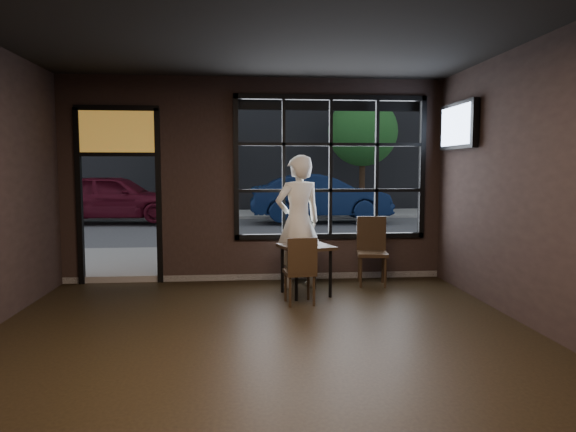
{
  "coord_description": "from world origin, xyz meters",
  "views": [
    {
      "loc": [
        -0.22,
        -4.61,
        1.78
      ],
      "look_at": [
        0.4,
        2.2,
        1.15
      ],
      "focal_mm": 32.0,
      "sensor_mm": 36.0,
      "label": 1
    }
  ],
  "objects": [
    {
      "name": "cup",
      "position": [
        0.47,
        2.4,
        0.76
      ],
      "size": [
        0.17,
        0.17,
        0.1
      ],
      "primitive_type": "imported",
      "rotation": [
        0.0,
        0.0,
        0.58
      ],
      "color": "silver",
      "rests_on": "cafe_table"
    },
    {
      "name": "floor",
      "position": [
        0.0,
        0.0,
        -0.01
      ],
      "size": [
        6.0,
        7.0,
        0.02
      ],
      "primitive_type": "cube",
      "color": "black",
      "rests_on": "ground"
    },
    {
      "name": "stained_transom",
      "position": [
        -2.1,
        3.5,
        2.35
      ],
      "size": [
        1.2,
        0.06,
        0.7
      ],
      "primitive_type": "cube",
      "color": "orange",
      "rests_on": "ground"
    },
    {
      "name": "tv",
      "position": [
        2.93,
        2.67,
        2.4
      ],
      "size": [
        0.13,
        1.15,
        0.67
      ],
      "primitive_type": "cube",
      "color": "black",
      "rests_on": "wall_right"
    },
    {
      "name": "chair_window",
      "position": [
        1.77,
        2.99,
        0.52
      ],
      "size": [
        0.52,
        0.52,
        1.04
      ],
      "primitive_type": "cube",
      "rotation": [
        0.0,
        0.0,
        -0.17
      ],
      "color": "black",
      "rests_on": "floor"
    },
    {
      "name": "cafe_table",
      "position": [
        0.68,
        2.48,
        0.36
      ],
      "size": [
        0.82,
        0.82,
        0.71
      ],
      "primitive_type": "cube",
      "rotation": [
        0.0,
        0.0,
        0.3
      ],
      "color": "black",
      "rests_on": "floor"
    },
    {
      "name": "chair_near",
      "position": [
        0.54,
        2.01,
        0.45
      ],
      "size": [
        0.43,
        0.43,
        0.9
      ],
      "primitive_type": "cube",
      "rotation": [
        0.0,
        0.0,
        3.24
      ],
      "color": "black",
      "rests_on": "floor"
    },
    {
      "name": "ceiling",
      "position": [
        0.0,
        0.0,
        3.21
      ],
      "size": [
        6.0,
        7.0,
        0.02
      ],
      "primitive_type": "cube",
      "color": "black",
      "rests_on": "ground"
    },
    {
      "name": "tree_left",
      "position": [
        -2.04,
        15.33,
        2.62
      ],
      "size": [
        2.18,
        2.18,
        3.72
      ],
      "color": "#332114",
      "rests_on": "street_asphalt"
    },
    {
      "name": "building_across",
      "position": [
        0.0,
        23.0,
        7.5
      ],
      "size": [
        28.0,
        12.0,
        15.0
      ],
      "primitive_type": "cube",
      "color": "#5B5956",
      "rests_on": "ground"
    },
    {
      "name": "tree_right",
      "position": [
        4.4,
        14.76,
        3.18
      ],
      "size": [
        2.64,
        2.64,
        4.51
      ],
      "color": "#332114",
      "rests_on": "street_asphalt"
    },
    {
      "name": "navy_car",
      "position": [
        2.35,
        12.05,
        0.85
      ],
      "size": [
        4.59,
        1.62,
        1.51
      ],
      "primitive_type": "imported",
      "rotation": [
        0.0,
        0.0,
        1.57
      ],
      "color": "#0B1A3D",
      "rests_on": "street_asphalt"
    },
    {
      "name": "man",
      "position": [
        0.62,
        2.99,
        0.99
      ],
      "size": [
        0.83,
        0.67,
        1.99
      ],
      "primitive_type": "imported",
      "rotation": [
        0.0,
        0.0,
        3.45
      ],
      "color": "white",
      "rests_on": "floor"
    },
    {
      "name": "maroon_car",
      "position": [
        -4.31,
        12.42,
        0.86
      ],
      "size": [
        4.55,
        2.08,
        1.51
      ],
      "primitive_type": "imported",
      "rotation": [
        0.0,
        0.0,
        1.5
      ],
      "color": "#520C1A",
      "rests_on": "street_asphalt"
    },
    {
      "name": "street_asphalt",
      "position": [
        0.0,
        24.0,
        -0.02
      ],
      "size": [
        60.0,
        41.0,
        0.04
      ],
      "primitive_type": "cube",
      "color": "#545456",
      "rests_on": "ground"
    },
    {
      "name": "window_frame",
      "position": [
        1.2,
        3.5,
        1.8
      ],
      "size": [
        3.06,
        0.12,
        2.28
      ],
      "primitive_type": "cube",
      "color": "black",
      "rests_on": "ground"
    },
    {
      "name": "hotdog",
      "position": [
        0.73,
        2.66,
        0.74
      ],
      "size": [
        0.21,
        0.1,
        0.06
      ],
      "primitive_type": null,
      "rotation": [
        0.0,
        0.0,
        0.12
      ],
      "color": "tan",
      "rests_on": "cafe_table"
    }
  ]
}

